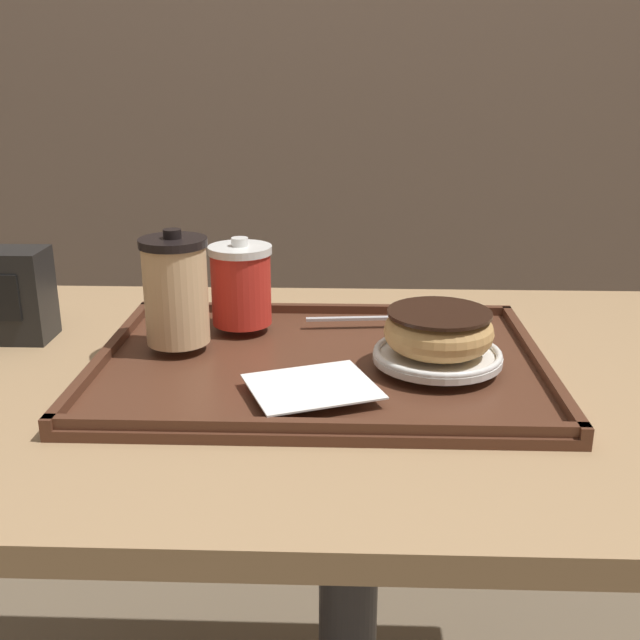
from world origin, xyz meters
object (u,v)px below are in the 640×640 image
object	(u,v)px
donut_chocolate_glazed	(439,330)
spoon	(393,316)
coffee_cup_rear	(241,284)
napkin_dispenser	(4,295)
coffee_cup_front	(176,290)

from	to	relation	value
donut_chocolate_glazed	spoon	size ratio (longest dim) A/B	0.80
coffee_cup_rear	donut_chocolate_glazed	xyz separation A→B (m)	(0.25, -0.13, -0.02)
napkin_dispenser	coffee_cup_rear	bearing A→B (deg)	1.48
coffee_cup_front	donut_chocolate_glazed	bearing A→B (deg)	-9.55
coffee_cup_front	donut_chocolate_glazed	world-z (taller)	coffee_cup_front
coffee_cup_front	donut_chocolate_glazed	distance (m)	0.32
coffee_cup_front	coffee_cup_rear	world-z (taller)	coffee_cup_front
coffee_cup_rear	coffee_cup_front	bearing A→B (deg)	-133.09
spoon	donut_chocolate_glazed	bearing A→B (deg)	-79.34
coffee_cup_front	coffee_cup_rear	size ratio (longest dim) A/B	1.22
spoon	napkin_dispenser	bearing A→B (deg)	177.82
coffee_cup_front	coffee_cup_rear	bearing A→B (deg)	46.91
coffee_cup_front	coffee_cup_rear	xyz separation A→B (m)	(0.07, 0.08, -0.01)
donut_chocolate_glazed	coffee_cup_front	bearing A→B (deg)	170.45
coffee_cup_front	coffee_cup_rear	distance (m)	0.10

